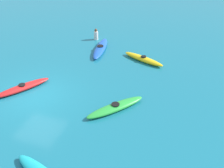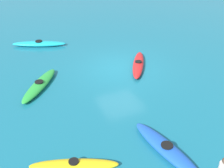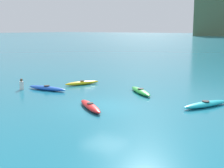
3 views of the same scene
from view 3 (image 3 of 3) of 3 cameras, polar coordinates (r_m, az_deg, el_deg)
name	(u,v)px [view 3 (image 3 of 3)]	position (r m, az deg, el deg)	size (l,w,h in m)	color
ground_plane	(104,106)	(19.22, -1.45, -4.08)	(600.00, 600.00, 0.00)	#19728C
kayak_cyan	(205,104)	(19.86, 16.79, -3.57)	(2.00, 3.52, 0.37)	#19B7C6
kayak_blue	(47,88)	(24.64, -11.87, -0.74)	(3.57, 1.25, 0.37)	blue
kayak_red	(90,106)	(18.59, -4.01, -4.08)	(3.15, 2.28, 0.37)	red
kayak_green	(141,91)	(23.04, 5.27, -1.31)	(3.12, 2.63, 0.37)	green
kayak_yellow	(82,83)	(26.51, -5.52, 0.20)	(1.67, 3.08, 0.37)	yellow
person_near_shore	(22,85)	(25.29, -16.26, -0.13)	(0.37, 0.37, 0.88)	silver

